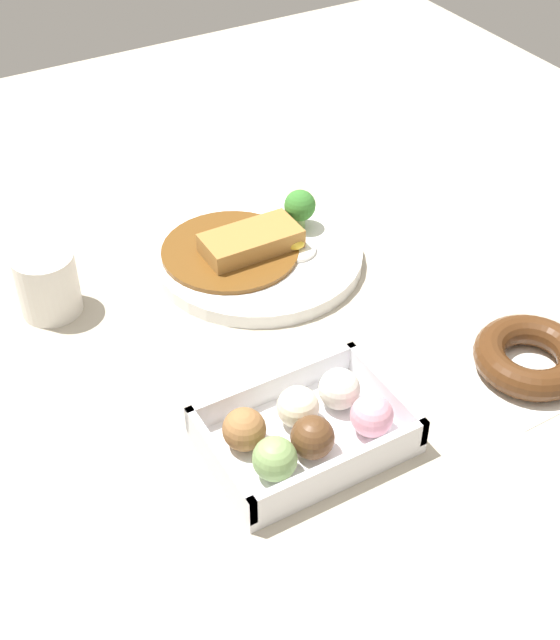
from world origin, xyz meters
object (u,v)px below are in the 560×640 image
curry_plate (257,252)px  donut_box (306,429)px  chocolate_ring_donut (531,357)px  coffee_mug (47,283)px

curry_plate → donut_box: bearing=70.3°
donut_box → chocolate_ring_donut: 0.27m
donut_box → chocolate_ring_donut: bearing=174.2°
curry_plate → chocolate_ring_donut: curry_plate is taller
chocolate_ring_donut → coffee_mug: coffee_mug is taller
chocolate_ring_donut → coffee_mug: (0.41, -0.36, 0.02)m
curry_plate → chocolate_ring_donut: (-0.16, 0.32, 0.00)m
chocolate_ring_donut → coffee_mug: bearing=-40.7°
donut_box → chocolate_ring_donut: (-0.26, 0.03, -0.01)m
donut_box → chocolate_ring_donut: size_ratio=1.44×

